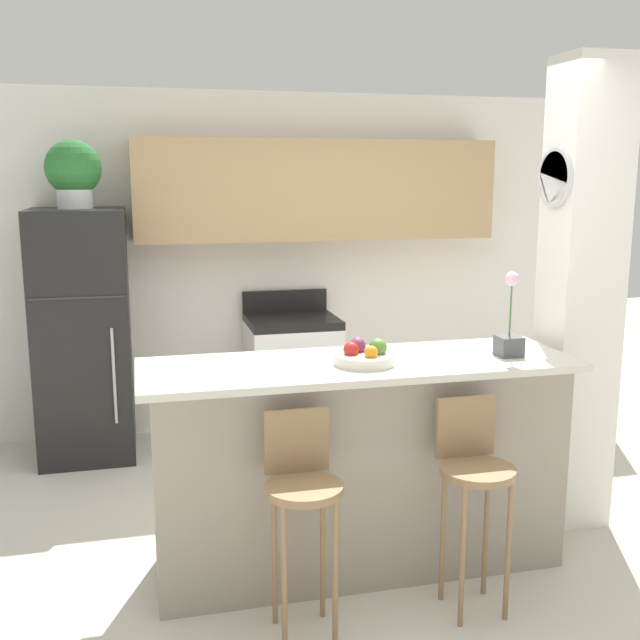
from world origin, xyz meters
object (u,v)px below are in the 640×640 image
object	(u,v)px
bar_stool_right	(474,474)
fruit_bowl	(365,356)
potted_plant_on_fridge	(73,172)
orchid_vase	(509,332)
stove_range	(292,376)
bar_stool_left	(302,492)
refrigerator	(83,335)

from	to	relation	value
bar_stool_right	fruit_bowl	size ratio (longest dim) A/B	3.33
potted_plant_on_fridge	orchid_vase	distance (m)	3.04
stove_range	bar_stool_left	world-z (taller)	stove_range
bar_stool_right	refrigerator	bearing A→B (deg)	126.76
stove_range	potted_plant_on_fridge	size ratio (longest dim) A/B	2.37
stove_range	potted_plant_on_fridge	bearing A→B (deg)	-178.19
refrigerator	bar_stool_right	size ratio (longest dim) A/B	1.79
bar_stool_right	fruit_bowl	xyz separation A→B (m)	(-0.38, 0.42, 0.46)
stove_range	refrigerator	bearing A→B (deg)	-178.18
potted_plant_on_fridge	orchid_vase	size ratio (longest dim) A/B	1.07
potted_plant_on_fridge	refrigerator	bearing A→B (deg)	-64.07
stove_range	fruit_bowl	world-z (taller)	fruit_bowl
stove_range	orchid_vase	distance (m)	2.26
stove_range	bar_stool_right	distance (m)	2.47
bar_stool_right	potted_plant_on_fridge	bearing A→B (deg)	126.76
fruit_bowl	bar_stool_right	bearing A→B (deg)	-47.74
bar_stool_left	bar_stool_right	distance (m)	0.78
bar_stool_right	orchid_vase	world-z (taller)	orchid_vase
stove_range	fruit_bowl	xyz separation A→B (m)	(-0.07, -2.03, 0.64)
orchid_vase	bar_stool_right	bearing A→B (deg)	-131.44
bar_stool_right	potted_plant_on_fridge	xyz separation A→B (m)	(-1.79, 2.40, 1.33)
potted_plant_on_fridge	orchid_vase	bearing A→B (deg)	-42.79
stove_range	orchid_vase	bearing A→B (deg)	-71.66
refrigerator	orchid_vase	world-z (taller)	refrigerator
bar_stool_left	fruit_bowl	bearing A→B (deg)	46.53
bar_stool_left	stove_range	bearing A→B (deg)	79.24
stove_range	bar_stool_right	bearing A→B (deg)	-82.64
stove_range	bar_stool_left	xyz separation A→B (m)	(-0.47, -2.45, 0.17)
orchid_vase	refrigerator	bearing A→B (deg)	137.21
potted_plant_on_fridge	orchid_vase	xyz separation A→B (m)	(2.15, -1.99, -0.79)
orchid_vase	fruit_bowl	xyz separation A→B (m)	(-0.74, 0.01, -0.08)
bar_stool_left	orchid_vase	size ratio (longest dim) A/B	2.29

